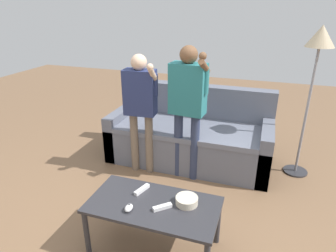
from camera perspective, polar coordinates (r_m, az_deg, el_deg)
ground_plane at (r=2.93m, az=-5.41°, el=-18.15°), size 12.00×12.00×0.00m
couch at (r=3.83m, az=4.36°, el=-1.96°), size 2.01×0.89×0.92m
coffee_table at (r=2.43m, az=-2.82°, el=-15.81°), size 1.04×0.53×0.45m
snack_bowl at (r=2.38m, az=3.65°, el=-14.20°), size 0.18×0.18×0.06m
game_remote_nunchuk at (r=2.34m, az=-7.60°, el=-15.43°), size 0.06×0.09×0.05m
floor_lamp at (r=3.51m, az=27.06°, el=12.61°), size 0.29×0.29×1.71m
player_left at (r=3.32m, az=-5.39°, el=4.76°), size 0.43×0.29×1.41m
player_center at (r=3.17m, az=3.81°, el=5.20°), size 0.45×0.33×1.52m
game_remote_wand_near at (r=2.34m, az=-1.10°, el=-15.42°), size 0.14×0.13×0.03m
game_remote_wand_far at (r=2.53m, az=-5.08°, el=-12.15°), size 0.08×0.17×0.03m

